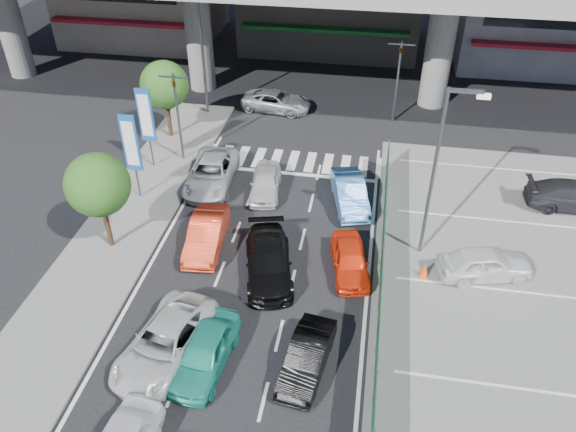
% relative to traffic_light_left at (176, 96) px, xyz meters
% --- Properties ---
extents(ground, '(120.00, 120.00, 0.00)m').
position_rel_traffic_light_left_xyz_m(ground, '(6.20, -12.00, -3.94)').
color(ground, black).
rests_on(ground, ground).
extents(parking_lot, '(12.00, 28.00, 0.06)m').
position_rel_traffic_light_left_xyz_m(parking_lot, '(17.20, -10.00, -3.91)').
color(parking_lot, slate).
rests_on(parking_lot, ground).
extents(sidewalk_left, '(4.00, 30.00, 0.12)m').
position_rel_traffic_light_left_xyz_m(sidewalk_left, '(-0.80, -8.00, -3.88)').
color(sidewalk_left, slate).
rests_on(sidewalk_left, ground).
extents(fence_run, '(0.16, 22.00, 1.80)m').
position_rel_traffic_light_left_xyz_m(fence_run, '(11.50, -11.00, -3.04)').
color(fence_run, '#1B4E2E').
rests_on(fence_run, ground).
extents(traffic_light_left, '(1.60, 1.24, 5.20)m').
position_rel_traffic_light_left_xyz_m(traffic_light_left, '(0.00, 0.00, 0.00)').
color(traffic_light_left, '#595B60').
rests_on(traffic_light_left, ground).
extents(traffic_light_right, '(1.60, 1.24, 5.20)m').
position_rel_traffic_light_left_xyz_m(traffic_light_right, '(11.70, 7.00, 0.00)').
color(traffic_light_right, '#595B60').
rests_on(traffic_light_right, ground).
extents(street_lamp_right, '(1.65, 0.22, 8.00)m').
position_rel_traffic_light_left_xyz_m(street_lamp_right, '(13.37, -6.00, 0.83)').
color(street_lamp_right, '#595B60').
rests_on(street_lamp_right, ground).
extents(street_lamp_left, '(1.65, 0.22, 8.00)m').
position_rel_traffic_light_left_xyz_m(street_lamp_left, '(-0.13, 6.00, 0.83)').
color(street_lamp_left, '#595B60').
rests_on(street_lamp_left, ground).
extents(signboard_near, '(0.80, 0.14, 4.70)m').
position_rel_traffic_light_left_xyz_m(signboard_near, '(-1.00, -4.01, -0.87)').
color(signboard_near, '#595B60').
rests_on(signboard_near, ground).
extents(signboard_far, '(0.80, 0.14, 4.70)m').
position_rel_traffic_light_left_xyz_m(signboard_far, '(-1.40, -1.01, -0.87)').
color(signboard_far, '#595B60').
rests_on(signboard_far, ground).
extents(tree_near, '(2.80, 2.80, 4.80)m').
position_rel_traffic_light_left_xyz_m(tree_near, '(-0.80, -8.00, -0.55)').
color(tree_near, '#382314').
rests_on(tree_near, ground).
extents(tree_far, '(2.80, 2.80, 4.80)m').
position_rel_traffic_light_left_xyz_m(tree_far, '(-1.60, 2.50, -0.55)').
color(tree_far, '#382314').
rests_on(tree_far, ground).
extents(sedan_white_mid_left, '(3.20, 5.31, 1.38)m').
position_rel_traffic_light_left_xyz_m(sedan_white_mid_left, '(3.87, -13.61, -3.25)').
color(sedan_white_mid_left, silver).
rests_on(sedan_white_mid_left, ground).
extents(taxi_teal_mid, '(2.01, 4.17, 1.37)m').
position_rel_traffic_light_left_xyz_m(taxi_teal_mid, '(5.43, -13.80, -3.25)').
color(taxi_teal_mid, teal).
rests_on(taxi_teal_mid, ground).
extents(hatch_black_mid_right, '(1.82, 3.90, 1.24)m').
position_rel_traffic_light_left_xyz_m(hatch_black_mid_right, '(9.06, -13.36, -3.32)').
color(hatch_black_mid_right, black).
rests_on(hatch_black_mid_right, ground).
extents(taxi_orange_left, '(1.80, 4.29, 1.38)m').
position_rel_traffic_light_left_xyz_m(taxi_orange_left, '(3.55, -7.22, -3.25)').
color(taxi_orange_left, red).
rests_on(taxi_orange_left, ground).
extents(sedan_black_mid, '(3.03, 5.08, 1.38)m').
position_rel_traffic_light_left_xyz_m(sedan_black_mid, '(6.71, -8.58, -3.25)').
color(sedan_black_mid, black).
rests_on(sedan_black_mid, ground).
extents(taxi_orange_right, '(2.20, 3.91, 1.25)m').
position_rel_traffic_light_left_xyz_m(taxi_orange_right, '(10.15, -7.83, -3.31)').
color(taxi_orange_right, '#F63610').
rests_on(taxi_orange_right, ground).
extents(wagon_silver_front_left, '(2.54, 5.08, 1.38)m').
position_rel_traffic_light_left_xyz_m(wagon_silver_front_left, '(2.31, -2.14, -3.25)').
color(wagon_silver_front_left, '#B3B7BB').
rests_on(wagon_silver_front_left, ground).
extents(sedan_white_front_mid, '(1.89, 3.85, 1.26)m').
position_rel_traffic_light_left_xyz_m(sedan_white_front_mid, '(5.31, -2.47, -3.30)').
color(sedan_white_front_mid, silver).
rests_on(sedan_white_front_mid, ground).
extents(kei_truck_front_right, '(2.44, 4.42, 1.38)m').
position_rel_traffic_light_left_xyz_m(kei_truck_front_right, '(9.72, -2.77, -3.25)').
color(kei_truck_front_right, '#4780C8').
rests_on(kei_truck_front_right, ground).
extents(crossing_wagon_silver, '(4.78, 2.60, 1.27)m').
position_rel_traffic_light_left_xyz_m(crossing_wagon_silver, '(4.03, 7.28, -3.30)').
color(crossing_wagon_silver, '#9A9CA2').
rests_on(crossing_wagon_silver, ground).
extents(parked_sedan_white, '(4.29, 2.55, 1.37)m').
position_rel_traffic_light_left_xyz_m(parked_sedan_white, '(15.84, -7.21, -3.19)').
color(parked_sedan_white, white).
rests_on(parked_sedan_white, parking_lot).
extents(parked_sedan_dgrey, '(4.76, 2.05, 1.37)m').
position_rel_traffic_light_left_xyz_m(parked_sedan_dgrey, '(20.80, -1.20, -3.19)').
color(parked_sedan_dgrey, '#2A2A2E').
rests_on(parked_sedan_dgrey, parking_lot).
extents(traffic_cone, '(0.40, 0.40, 0.76)m').
position_rel_traffic_light_left_xyz_m(traffic_cone, '(13.34, -7.69, -3.50)').
color(traffic_cone, '#F64C0D').
rests_on(traffic_cone, parking_lot).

